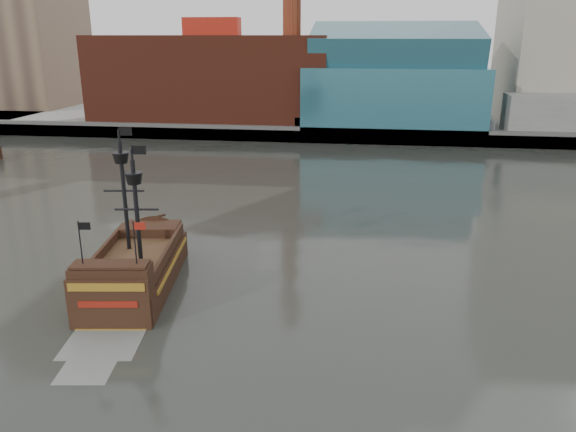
# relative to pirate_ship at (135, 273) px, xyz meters

# --- Properties ---
(ground) EXTENTS (400.00, 400.00, 0.00)m
(ground) POSITION_rel_pirate_ship_xyz_m (9.79, -4.90, -1.08)
(ground) COLOR #2B2D28
(ground) RESTS_ON ground
(promenade_far) EXTENTS (220.00, 60.00, 2.00)m
(promenade_far) POSITION_rel_pirate_ship_xyz_m (9.79, 87.10, -0.08)
(promenade_far) COLOR slate
(promenade_far) RESTS_ON ground
(seawall) EXTENTS (220.00, 1.00, 2.60)m
(seawall) POSITION_rel_pirate_ship_xyz_m (9.79, 57.60, 0.22)
(seawall) COLOR #4C4C49
(seawall) RESTS_ON ground
(pirate_ship) EXTENTS (6.86, 16.37, 11.87)m
(pirate_ship) POSITION_rel_pirate_ship_xyz_m (0.00, 0.00, 0.00)
(pirate_ship) COLOR black
(pirate_ship) RESTS_ON ground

